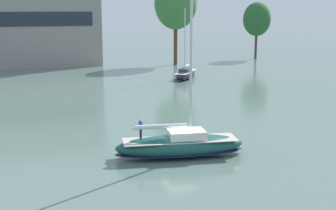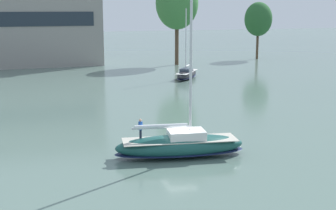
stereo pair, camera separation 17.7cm
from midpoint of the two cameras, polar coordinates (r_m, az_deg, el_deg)
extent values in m
plane|color=slate|center=(38.21, 1.34, -6.27)|extent=(400.00, 400.00, 0.00)
cube|color=gray|center=(102.51, -19.72, 9.40)|extent=(38.83, 13.50, 17.49)
cube|color=#1E2833|center=(95.67, -19.78, 9.80)|extent=(34.95, 0.10, 2.80)
cylinder|color=#4C3828|center=(98.41, 0.87, 7.75)|extent=(0.78, 0.78, 9.75)
ellipsoid|color=#3D7A3D|center=(98.17, 0.88, 12.31)|extent=(8.77, 8.77, 10.72)
cylinder|color=#4C3828|center=(111.84, 10.62, 7.35)|extent=(0.57, 0.57, 7.07)
ellipsoid|color=#285B2D|center=(111.56, 10.74, 10.25)|extent=(6.36, 6.36, 7.77)
ellipsoid|color=#194C47|center=(37.94, 1.34, -4.99)|extent=(10.81, 4.52, 1.78)
ellipsoid|color=#19234C|center=(38.09, 1.34, -5.70)|extent=(10.92, 4.56, 0.21)
cube|color=#BCB7A8|center=(37.79, 1.35, -4.24)|extent=(9.50, 3.86, 0.06)
cube|color=silver|center=(37.79, 2.13, -3.62)|extent=(3.22, 2.48, 0.73)
cylinder|color=silver|center=(36.70, 2.69, 5.76)|extent=(0.21, 0.21, 13.11)
cylinder|color=silver|center=(37.25, -0.94, -2.76)|extent=(4.69, 0.90, 0.18)
cylinder|color=white|center=(37.22, -0.94, -2.57)|extent=(4.24, 0.94, 0.29)
cylinder|color=#232838|center=(37.53, -3.48, -3.65)|extent=(0.23, 0.23, 0.85)
cylinder|color=#1E4CA5|center=(37.34, -3.49, -2.54)|extent=(0.39, 0.39, 0.65)
sphere|color=tan|center=(37.23, -3.50, -1.88)|extent=(0.24, 0.24, 0.24)
ellipsoid|color=#232328|center=(79.71, 2.10, 3.78)|extent=(6.92, 8.17, 1.43)
ellipsoid|color=#19234C|center=(79.77, 2.10, 3.50)|extent=(6.99, 8.25, 0.17)
cube|color=silver|center=(79.66, 2.10, 4.08)|extent=(6.02, 7.13, 0.06)
cube|color=#333D4C|center=(79.21, 2.02, 4.27)|extent=(2.73, 2.88, 0.59)
cylinder|color=silver|center=(78.47, 2.00, 7.85)|extent=(0.17, 0.17, 10.53)
cylinder|color=silver|center=(80.71, 2.34, 4.80)|extent=(2.38, 3.13, 0.14)
cylinder|color=white|center=(80.70, 2.34, 4.87)|extent=(2.22, 2.88, 0.23)
camera|label=1|loc=(0.09, -90.13, -0.03)|focal=50.00mm
camera|label=2|loc=(0.09, 89.87, 0.03)|focal=50.00mm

